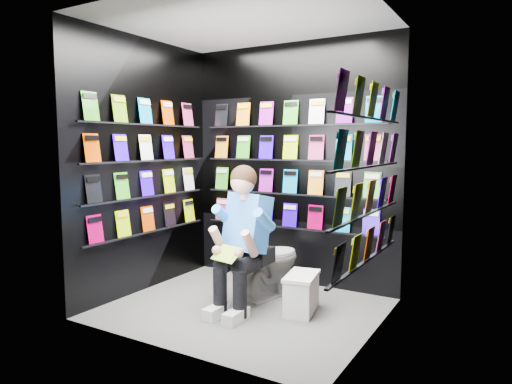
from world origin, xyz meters
The scene contains 14 objects.
floor centered at (0.00, 0.00, 0.00)m, with size 2.40×2.40×0.00m, color slate.
ceiling centered at (0.00, 0.00, 2.60)m, with size 2.40×2.40×0.00m, color white.
wall_back centered at (0.00, 1.00, 1.30)m, with size 2.40×0.04×2.60m, color black.
wall_front centered at (0.00, -1.00, 1.30)m, with size 2.40×0.04×2.60m, color black.
wall_left centered at (-1.20, 0.00, 1.30)m, with size 0.04×2.00×2.60m, color black.
wall_right centered at (1.20, 0.00, 1.30)m, with size 0.04×2.00×2.60m, color black.
comics_back centered at (0.00, 0.97, 1.31)m, with size 2.10×0.06×1.37m, color #C54000, non-canonical shape.
comics_left centered at (-1.17, 0.00, 1.31)m, with size 0.06×1.70×1.37m, color #C54000, non-canonical shape.
comics_right centered at (1.17, 0.00, 1.31)m, with size 0.06×1.70×1.37m, color #C54000, non-canonical shape.
toilet centered at (0.01, 0.46, 0.37)m, with size 0.42×0.75×0.73m, color silver.
longbox centered at (0.50, 0.20, 0.16)m, with size 0.24×0.43×0.32m, color white.
longbox_lid centered at (0.50, 0.20, 0.34)m, with size 0.26×0.45×0.03m, color white.
reader centered at (0.01, 0.08, 0.78)m, with size 0.54×0.79×1.46m, color #297DF0, non-canonical shape.
held_comic centered at (0.01, -0.27, 0.58)m, with size 0.27×0.01×0.18m, color green.
Camera 1 is at (2.18, -3.47, 1.53)m, focal length 32.00 mm.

